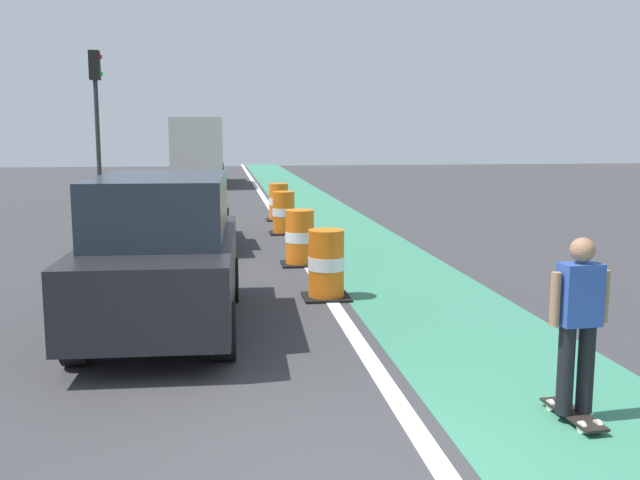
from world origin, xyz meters
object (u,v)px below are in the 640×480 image
Objects in this scene: parked_suv_nearest at (163,252)px; traffic_barrel_mid at (300,238)px; delivery_truck_down_block at (199,147)px; traffic_barrel_far at (279,202)px; traffic_barrel_front at (326,265)px; traffic_barrel_back at (284,213)px; parked_sedan_second at (184,210)px; traffic_light_corner at (96,103)px; skateboarder_on_lane at (578,324)px.

parked_suv_nearest reaches higher than traffic_barrel_mid.
parked_suv_nearest is 0.61× the size of delivery_truck_down_block.
traffic_barrel_far is (0.16, 7.20, 0.00)m from traffic_barrel_mid.
traffic_barrel_front is 1.00× the size of traffic_barrel_back.
delivery_truck_down_block reaches higher than parked_suv_nearest.
traffic_light_corner reaches higher than parked_sedan_second.
parked_sedan_second is 8.07m from traffic_light_corner.
skateboarder_on_lane is at bearing -82.79° from traffic_barrel_back.
traffic_barrel_front is 7.24m from traffic_barrel_back.
parked_sedan_second is at bearing 130.23° from traffic_barrel_mid.
skateboarder_on_lane is 5.36m from parked_suv_nearest.
traffic_light_corner is (-2.78, -12.09, 1.65)m from delivery_truck_down_block.
traffic_barrel_front is at bearing -66.78° from traffic_light_corner.
parked_sedan_second is 3.83× the size of traffic_barrel_back.
delivery_truck_down_block is (-4.18, 29.86, 0.94)m from skateboarder_on_lane.
skateboarder_on_lane is 0.22× the size of delivery_truck_down_block.
traffic_barrel_back is 1.00× the size of traffic_barrel_far.
traffic_barrel_far is at bearing -25.30° from traffic_light_corner.
skateboarder_on_lane reaches higher than traffic_barrel_back.
delivery_truck_down_block reaches higher than traffic_barrel_back.
parked_sedan_second is 2.90m from traffic_barrel_back.
parked_sedan_second is 3.83× the size of traffic_barrel_mid.
traffic_barrel_front is 1.00× the size of traffic_barrel_far.
traffic_barrel_mid is (-0.10, 2.88, 0.00)m from traffic_barrel_front.
traffic_barrel_front is 1.00× the size of traffic_barrel_mid.
traffic_barrel_front is at bearing 106.68° from skateboarder_on_lane.
traffic_barrel_back is 0.21× the size of traffic_light_corner.
traffic_barrel_mid is 1.00× the size of traffic_barrel_back.
traffic_light_corner is (-5.41, 5.44, 2.97)m from traffic_barrel_back.
parked_suv_nearest is 4.28× the size of traffic_barrel_front.
traffic_light_corner reaches higher than delivery_truck_down_block.
traffic_barrel_far is at bearing 89.64° from traffic_barrel_front.
delivery_truck_down_block is at bearing 97.98° from skateboarder_on_lane.
parked_suv_nearest is 1.12× the size of parked_sedan_second.
delivery_truck_down_block is at bearing 98.52° from traffic_barrel_back.
traffic_barrel_front and traffic_barrel_far have the same top height.
traffic_barrel_front is at bearing -89.71° from traffic_barrel_back.
traffic_barrel_back is at bearing 74.84° from parked_suv_nearest.
delivery_truck_down_block is at bearing 90.61° from parked_suv_nearest.
traffic_light_corner reaches higher than skateboarder_on_lane.
traffic_barrel_mid is at bearing -61.39° from traffic_light_corner.
traffic_barrel_back is at bearing 97.21° from skateboarder_on_lane.
traffic_barrel_mid is 11.55m from traffic_light_corner.
traffic_barrel_far is 0.14× the size of delivery_truck_down_block.
parked_sedan_second reaches higher than traffic_barrel_front.
parked_suv_nearest reaches higher than traffic_barrel_back.
parked_sedan_second is at bearing -147.08° from traffic_barrel_back.
delivery_truck_down_block is at bearing 96.13° from traffic_barrel_front.
skateboarder_on_lane is 15.24m from traffic_barrel_far.
delivery_truck_down_block is 1.49× the size of traffic_light_corner.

